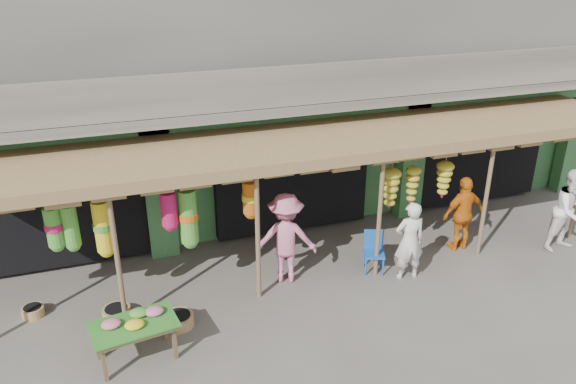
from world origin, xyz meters
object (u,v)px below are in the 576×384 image
object	(u,v)px
person_vendor	(463,214)
person_shopper	(286,238)
person_front	(409,241)
flower_table	(134,325)
blue_chair	(374,249)
person_right	(571,211)

from	to	relation	value
person_vendor	person_shopper	world-z (taller)	person_shopper
person_front	person_vendor	size ratio (longest dim) A/B	0.98
person_vendor	person_shopper	distance (m)	4.07
flower_table	blue_chair	size ratio (longest dim) A/B	1.67
person_right	person_shopper	distance (m)	6.32
person_right	person_vendor	bearing A→B (deg)	154.30
flower_table	person_shopper	world-z (taller)	person_shopper
flower_table	person_front	bearing A→B (deg)	-1.13
person_front	person_vendor	distance (m)	1.84
blue_chair	person_shopper	world-z (taller)	person_shopper
person_right	person_shopper	bearing A→B (deg)	165.98
flower_table	person_right	world-z (taller)	person_right
person_shopper	flower_table	bearing A→B (deg)	45.33
person_shopper	person_front	bearing A→B (deg)	-177.45
blue_chair	person_vendor	xyz separation A→B (m)	(2.23, 0.16, 0.37)
flower_table	blue_chair	bearing A→B (deg)	5.36
person_right	person_vendor	world-z (taller)	person_right
blue_chair	person_front	size ratio (longest dim) A/B	0.52
flower_table	person_right	distance (m)	9.36
flower_table	blue_chair	xyz separation A→B (m)	(4.90, 1.23, -0.17)
person_front	person_shopper	world-z (taller)	person_shopper
blue_chair	person_right	bearing A→B (deg)	12.05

